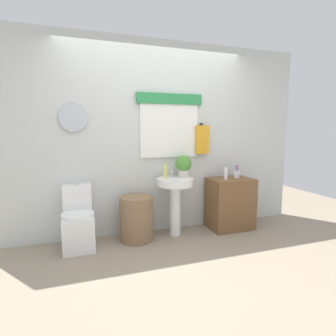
{
  "coord_description": "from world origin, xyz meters",
  "views": [
    {
      "loc": [
        -1.02,
        -2.44,
        1.41
      ],
      "look_at": [
        0.08,
        0.8,
        0.93
      ],
      "focal_mm": 28.79,
      "sensor_mm": 36.0,
      "label": 1
    }
  ],
  "objects_px": {
    "toilet": "(78,223)",
    "toothbrush_cup": "(237,174)",
    "pedestal_sink": "(175,193)",
    "laundry_hamper": "(137,218)",
    "lotion_bottle": "(226,174)",
    "soap_bottle": "(165,171)",
    "potted_plant": "(183,165)",
    "wooden_cabinet": "(230,203)"
  },
  "relations": [
    {
      "from": "potted_plant",
      "to": "lotion_bottle",
      "type": "distance_m",
      "value": 0.62
    },
    {
      "from": "pedestal_sink",
      "to": "toothbrush_cup",
      "type": "xyz_separation_m",
      "value": [
        0.95,
        0.02,
        0.2
      ]
    },
    {
      "from": "wooden_cabinet",
      "to": "lotion_bottle",
      "type": "height_order",
      "value": "lotion_bottle"
    },
    {
      "from": "soap_bottle",
      "to": "toothbrush_cup",
      "type": "bearing_deg",
      "value": -1.6
    },
    {
      "from": "wooden_cabinet",
      "to": "toothbrush_cup",
      "type": "distance_m",
      "value": 0.43
    },
    {
      "from": "laundry_hamper",
      "to": "soap_bottle",
      "type": "bearing_deg",
      "value": 6.95
    },
    {
      "from": "toilet",
      "to": "pedestal_sink",
      "type": "bearing_deg",
      "value": -1.46
    },
    {
      "from": "laundry_hamper",
      "to": "soap_bottle",
      "type": "distance_m",
      "value": 0.72
    },
    {
      "from": "pedestal_sink",
      "to": "wooden_cabinet",
      "type": "distance_m",
      "value": 0.87
    },
    {
      "from": "wooden_cabinet",
      "to": "laundry_hamper",
      "type": "bearing_deg",
      "value": 180.0
    },
    {
      "from": "soap_bottle",
      "to": "potted_plant",
      "type": "relative_size",
      "value": 0.67
    },
    {
      "from": "laundry_hamper",
      "to": "wooden_cabinet",
      "type": "height_order",
      "value": "wooden_cabinet"
    },
    {
      "from": "toilet",
      "to": "soap_bottle",
      "type": "relative_size",
      "value": 3.92
    },
    {
      "from": "pedestal_sink",
      "to": "potted_plant",
      "type": "xyz_separation_m",
      "value": [
        0.14,
        0.06,
        0.37
      ]
    },
    {
      "from": "pedestal_sink",
      "to": "wooden_cabinet",
      "type": "xyz_separation_m",
      "value": [
        0.84,
        -0.0,
        -0.21
      ]
    },
    {
      "from": "pedestal_sink",
      "to": "laundry_hamper",
      "type": "bearing_deg",
      "value": -180.0
    },
    {
      "from": "laundry_hamper",
      "to": "soap_bottle",
      "type": "relative_size",
      "value": 2.95
    },
    {
      "from": "toilet",
      "to": "soap_bottle",
      "type": "xyz_separation_m",
      "value": [
        1.12,
        0.02,
        0.59
      ]
    },
    {
      "from": "potted_plant",
      "to": "toothbrush_cup",
      "type": "xyz_separation_m",
      "value": [
        0.81,
        -0.04,
        -0.16
      ]
    },
    {
      "from": "toilet",
      "to": "lotion_bottle",
      "type": "relative_size",
      "value": 4.64
    },
    {
      "from": "toilet",
      "to": "laundry_hamper",
      "type": "xyz_separation_m",
      "value": [
        0.71,
        -0.03,
        -0.01
      ]
    },
    {
      "from": "toilet",
      "to": "laundry_hamper",
      "type": "distance_m",
      "value": 0.71
    },
    {
      "from": "toothbrush_cup",
      "to": "pedestal_sink",
      "type": "bearing_deg",
      "value": -178.8
    },
    {
      "from": "toilet",
      "to": "pedestal_sink",
      "type": "height_order",
      "value": "pedestal_sink"
    },
    {
      "from": "toilet",
      "to": "soap_bottle",
      "type": "distance_m",
      "value": 1.27
    },
    {
      "from": "toilet",
      "to": "wooden_cabinet",
      "type": "distance_m",
      "value": 2.09
    },
    {
      "from": "pedestal_sink",
      "to": "lotion_bottle",
      "type": "relative_size",
      "value": 4.75
    },
    {
      "from": "potted_plant",
      "to": "toothbrush_cup",
      "type": "height_order",
      "value": "potted_plant"
    },
    {
      "from": "toilet",
      "to": "laundry_hamper",
      "type": "bearing_deg",
      "value": -2.55
    },
    {
      "from": "pedestal_sink",
      "to": "lotion_bottle",
      "type": "distance_m",
      "value": 0.77
    },
    {
      "from": "pedestal_sink",
      "to": "toothbrush_cup",
      "type": "distance_m",
      "value": 0.97
    },
    {
      "from": "laundry_hamper",
      "to": "potted_plant",
      "type": "height_order",
      "value": "potted_plant"
    },
    {
      "from": "wooden_cabinet",
      "to": "potted_plant",
      "type": "distance_m",
      "value": 0.91
    },
    {
      "from": "potted_plant",
      "to": "wooden_cabinet",
      "type": "bearing_deg",
      "value": -4.87
    },
    {
      "from": "wooden_cabinet",
      "to": "potted_plant",
      "type": "bearing_deg",
      "value": 175.13
    },
    {
      "from": "potted_plant",
      "to": "toothbrush_cup",
      "type": "distance_m",
      "value": 0.83
    },
    {
      "from": "wooden_cabinet",
      "to": "potted_plant",
      "type": "height_order",
      "value": "potted_plant"
    },
    {
      "from": "toilet",
      "to": "toothbrush_cup",
      "type": "relative_size",
      "value": 4.12
    },
    {
      "from": "soap_bottle",
      "to": "laundry_hamper",
      "type": "bearing_deg",
      "value": -173.05
    },
    {
      "from": "lotion_bottle",
      "to": "toothbrush_cup",
      "type": "height_order",
      "value": "toothbrush_cup"
    },
    {
      "from": "pedestal_sink",
      "to": "wooden_cabinet",
      "type": "relative_size",
      "value": 1.07
    },
    {
      "from": "potted_plant",
      "to": "lotion_bottle",
      "type": "relative_size",
      "value": 1.78
    }
  ]
}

